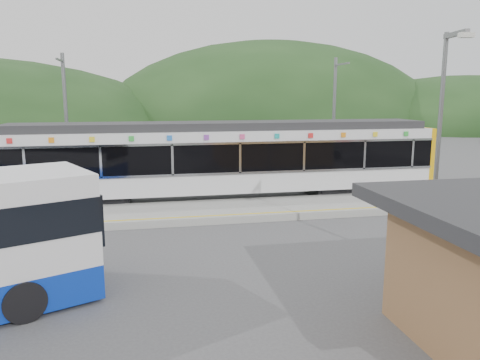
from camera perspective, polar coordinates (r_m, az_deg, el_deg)
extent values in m
plane|color=#4C4C4F|center=(16.86, 0.14, -6.92)|extent=(120.00, 120.00, 0.00)
ellipsoid|color=#1E3D19|center=(72.56, 3.88, 6.33)|extent=(52.00, 39.00, 26.00)
ellipsoid|color=#1E3D19|center=(80.14, 25.63, 5.72)|extent=(44.00, 33.00, 16.00)
cube|color=#9E9E99|center=(19.95, -1.79, -3.76)|extent=(26.00, 3.20, 0.30)
cube|color=yellow|center=(18.67, -1.11, -4.24)|extent=(26.00, 0.10, 0.01)
cube|color=black|center=(22.39, -17.32, -2.27)|extent=(3.20, 2.20, 0.56)
cube|color=black|center=(24.28, 12.11, -1.08)|extent=(3.20, 2.20, 0.56)
cube|color=silver|center=(22.43, -2.01, 0.14)|extent=(20.00, 2.90, 0.92)
cube|color=black|center=(22.25, -2.03, 3.15)|extent=(20.00, 2.96, 1.45)
cube|color=silver|center=(20.88, -1.33, 0.81)|extent=(20.00, 0.05, 0.10)
cube|color=silver|center=(20.70, -1.34, 4.50)|extent=(20.00, 0.05, 0.10)
cube|color=silver|center=(22.15, -2.04, 5.59)|extent=(20.00, 2.90, 0.45)
cube|color=#2D2D30|center=(22.12, -2.05, 6.63)|extent=(19.40, 2.50, 0.36)
cube|color=#EBAD0C|center=(25.95, 20.62, 2.79)|extent=(0.24, 2.92, 3.00)
cube|color=silver|center=(21.02, -24.79, 1.78)|extent=(0.10, 0.05, 1.35)
cube|color=silver|center=(20.54, -16.62, 2.12)|extent=(0.10, 0.05, 1.35)
cube|color=silver|center=(20.49, -8.24, 2.43)|extent=(0.10, 0.05, 1.35)
cube|color=silver|center=(20.88, 0.02, 2.68)|extent=(0.10, 0.05, 1.35)
cube|color=silver|center=(21.68, 7.82, 2.87)|extent=(0.10, 0.05, 1.35)
cube|color=silver|center=(22.84, 14.95, 2.99)|extent=(0.10, 0.05, 1.35)
cube|color=silver|center=(24.06, 20.29, 3.05)|extent=(0.10, 0.05, 1.35)
cube|color=red|center=(21.05, -26.31, 4.30)|extent=(0.22, 0.04, 0.22)
cube|color=orange|center=(20.70, -22.01, 4.53)|extent=(0.22, 0.04, 0.22)
cube|color=yellow|center=(20.47, -17.60, 4.74)|extent=(0.22, 0.04, 0.22)
cube|color=green|center=(20.37, -13.10, 4.93)|extent=(0.22, 0.04, 0.22)
cube|color=blue|center=(20.39, -8.59, 5.08)|extent=(0.22, 0.04, 0.22)
cube|color=purple|center=(20.54, -4.11, 5.21)|extent=(0.22, 0.04, 0.22)
cube|color=#E54C8C|center=(20.80, 0.28, 5.30)|extent=(0.22, 0.04, 0.22)
cube|color=#19A5A5|center=(21.19, 4.54, 5.36)|extent=(0.22, 0.04, 0.22)
cube|color=red|center=(21.69, 8.62, 5.39)|extent=(0.22, 0.04, 0.22)
cube|color=orange|center=(22.29, 12.50, 5.39)|extent=(0.22, 0.04, 0.22)
cube|color=yellow|center=(22.98, 16.17, 5.37)|extent=(0.22, 0.04, 0.22)
cube|color=green|center=(23.77, 19.60, 5.33)|extent=(0.22, 0.04, 0.22)
cylinder|color=slate|center=(24.70, -20.36, 6.20)|extent=(0.18, 0.18, 7.00)
cube|color=slate|center=(23.92, -21.12, 13.48)|extent=(0.08, 1.80, 0.08)
cylinder|color=slate|center=(26.49, 11.34, 6.87)|extent=(0.18, 0.18, 7.00)
cube|color=slate|center=(25.76, 12.30, 13.65)|extent=(0.08, 1.80, 0.08)
cylinder|color=black|center=(12.90, -25.93, -11.28)|extent=(2.01, 2.92, 0.95)
cylinder|color=slate|center=(14.02, 22.92, 2.62)|extent=(0.12, 0.12, 6.63)
cube|color=slate|center=(13.60, 25.12, 15.82)|extent=(0.28, 1.11, 0.12)
cube|color=silver|center=(13.19, 26.42, 15.53)|extent=(0.37, 0.23, 0.12)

